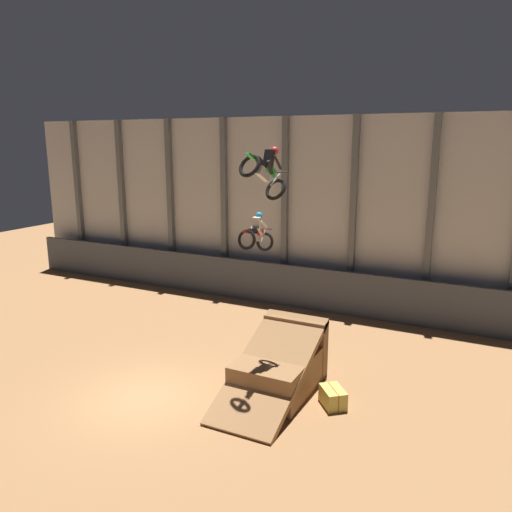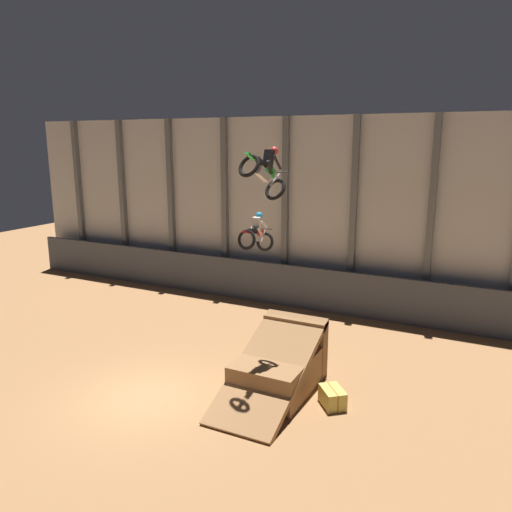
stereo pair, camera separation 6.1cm
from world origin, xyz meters
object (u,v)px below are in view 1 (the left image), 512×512
dirt_ramp (281,366)px  hay_bale_trackside (333,397)px  rider_bike_left_air (257,235)px  rider_bike_right_air (266,171)px

dirt_ramp → hay_bale_trackside: size_ratio=4.38×
rider_bike_left_air → rider_bike_right_air: bearing=-55.8°
dirt_ramp → hay_bale_trackside: dirt_ramp is taller
dirt_ramp → rider_bike_left_air: 4.94m
rider_bike_left_air → rider_bike_right_air: 4.00m
dirt_ramp → rider_bike_left_air: (-2.07, 2.42, 3.77)m
dirt_ramp → hay_bale_trackside: 2.01m
dirt_ramp → rider_bike_left_air: size_ratio=2.71×
dirt_ramp → rider_bike_left_air: bearing=130.6°
rider_bike_left_air → hay_bale_trackside: 6.46m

